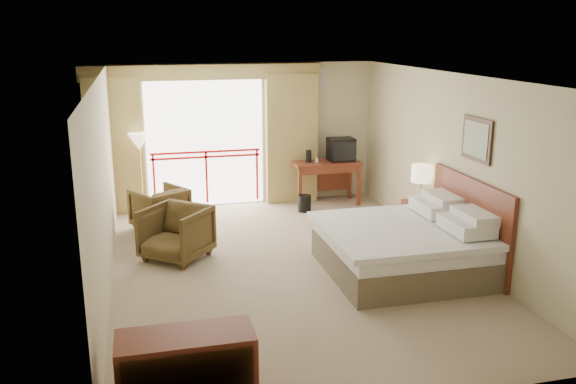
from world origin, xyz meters
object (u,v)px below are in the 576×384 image
object	(u,v)px
table_lamp	(422,174)
side_table	(162,218)
wastebasket	(304,203)
armchair_near	(177,258)
bed	(405,247)
tv	(341,150)
armchair_far	(161,229)
floor_lamp	(139,145)
dresser	(187,376)
nightstand	(420,221)
desk	(325,170)

from	to	relation	value
table_lamp	side_table	bearing A→B (deg)	166.74
table_lamp	wastebasket	bearing A→B (deg)	125.04
wastebasket	armchair_near	bearing A→B (deg)	-142.92
bed	tv	bearing A→B (deg)	85.84
wastebasket	armchair_far	bearing A→B (deg)	-171.20
floor_lamp	dresser	size ratio (longest dim) A/B	1.28
tv	armchair_far	bearing A→B (deg)	173.78
side_table	floor_lamp	size ratio (longest dim) A/B	0.36
nightstand	armchair_far	xyz separation A→B (m)	(-4.04, 1.60, -0.32)
tv	armchair_far	world-z (taller)	tv
nightstand	dresser	distance (m)	5.52
dresser	bed	bearing A→B (deg)	42.79
table_lamp	wastebasket	world-z (taller)	table_lamp
floor_lamp	dresser	distance (m)	6.36
side_table	armchair_near	bearing A→B (deg)	-79.48
tv	wastebasket	bearing A→B (deg)	-173.38
table_lamp	desk	world-z (taller)	table_lamp
side_table	desk	bearing A→B (deg)	25.00
bed	desk	xyz separation A→B (m)	(-0.04, 3.66, 0.28)
armchair_near	side_table	bearing A→B (deg)	140.51
table_lamp	floor_lamp	xyz separation A→B (m)	(-4.32, 2.48, 0.22)
table_lamp	armchair_far	bearing A→B (deg)	159.04
side_table	wastebasket	bearing A→B (deg)	20.92
floor_lamp	dresser	bearing A→B (deg)	-87.47
nightstand	tv	bearing A→B (deg)	99.14
wastebasket	armchair_far	world-z (taller)	armchair_far
desk	dresser	bearing A→B (deg)	-116.00
table_lamp	dresser	world-z (taller)	table_lamp
armchair_far	dresser	xyz separation A→B (m)	(0.01, -5.37, 0.39)
floor_lamp	wastebasket	bearing A→B (deg)	-9.90
nightstand	desk	size ratio (longest dim) A/B	0.50
wastebasket	dresser	world-z (taller)	dresser
nightstand	floor_lamp	size ratio (longest dim) A/B	0.42
bed	armchair_near	world-z (taller)	bed
armchair_far	floor_lamp	bearing A→B (deg)	-104.47
side_table	dresser	xyz separation A→B (m)	(-0.01, -4.77, 0.02)
desk	dresser	xyz separation A→B (m)	(-3.20, -6.26, -0.26)
floor_lamp	desk	bearing A→B (deg)	-0.61
desk	armchair_near	distance (m)	3.90
armchair_far	dresser	size ratio (longest dim) A/B	0.68
nightstand	tv	size ratio (longest dim) A/B	1.30
nightstand	side_table	xyz separation A→B (m)	(-4.03, 1.00, 0.06)
desk	wastebasket	world-z (taller)	desk
desk	dresser	distance (m)	7.03
armchair_far	side_table	size ratio (longest dim) A/B	1.46
bed	dresser	bearing A→B (deg)	-141.33
table_lamp	desk	size ratio (longest dim) A/B	0.45
nightstand	floor_lamp	world-z (taller)	floor_lamp
table_lamp	desk	bearing A→B (deg)	108.87
wastebasket	dresser	distance (m)	6.37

